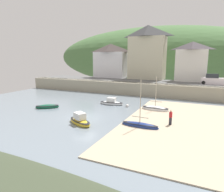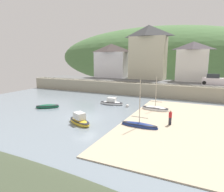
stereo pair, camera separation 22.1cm
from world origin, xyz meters
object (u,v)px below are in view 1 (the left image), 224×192
Objects in this scene: dinghy_open_wooden at (111,103)px; person_on_slipway at (171,117)px; waterfront_building_centre at (147,52)px; waterfront_building_right at (192,61)px; sailboat_far_left at (80,121)px; sailboat_blue_trim at (47,107)px; waterfront_building_left at (111,60)px; sailboat_white_hull at (155,109)px; mooring_buoy at (127,106)px; sailboat_tall_mast at (140,125)px; parked_car_near_slipway at (213,80)px.

dinghy_open_wooden is 11.79m from person_on_slipway.
person_on_slipway is at bearing -69.31° from waterfront_building_centre.
waterfront_building_right is 21.44m from dinghy_open_wooden.
waterfront_building_right is 29.92m from sailboat_far_left.
sailboat_blue_trim is (-17.93, -23.64, -6.31)m from waterfront_building_right.
waterfront_building_centre is at bearing 116.93° from sailboat_far_left.
waterfront_building_left is at bearing -180.00° from waterfront_building_centre.
dinghy_open_wooden is at bearing 178.14° from sailboat_white_hull.
waterfront_building_centre is (9.18, 0.00, 1.92)m from waterfront_building_left.
waterfront_building_right is at bearing 0.00° from waterfront_building_left.
mooring_buoy is at bearing 104.69° from sailboat_far_left.
waterfront_building_centre reaches higher than sailboat_white_hull.
person_on_slipway is at bearing 37.50° from sailboat_tall_mast.
parked_car_near_slipway is 2.58× the size of person_on_slipway.
parked_car_near_slipway is at bearing 66.40° from sailboat_white_hull.
parked_car_near_slipway is 20.22m from person_on_slipway.
sailboat_far_left is at bearing -109.20° from waterfront_building_right.
waterfront_building_centre is at bearing 0.00° from waterfront_building_left.
mooring_buoy is (1.98, -18.20, -8.33)m from waterfront_building_centre.
person_on_slipway is (2.82, 1.97, 0.73)m from sailboat_tall_mast.
waterfront_building_right is 5.00× the size of person_on_slipway.
sailboat_tall_mast is at bearing -85.25° from sailboat_white_hull.
waterfront_building_right is 19.80m from sailboat_white_hull.
waterfront_building_right is 2.41× the size of sailboat_blue_trim.
sailboat_white_hull is 6.30m from person_on_slipway.
waterfront_building_left is 22.30m from mooring_buoy.
sailboat_white_hull reaches higher than sailboat_far_left.
person_on_slipway is (-4.59, -19.56, -2.22)m from parked_car_near_slipway.
waterfront_building_right reaches higher than sailboat_tall_mast.
waterfront_building_right is at bearing 85.45° from sailboat_tall_mast.
sailboat_far_left is 0.73× the size of sailboat_tall_mast.
waterfront_building_centre is 1.48× the size of waterfront_building_right.
sailboat_blue_trim is at bearing -136.27° from parked_car_near_slipway.
sailboat_tall_mast reaches higher than dinghy_open_wooden.
dinghy_open_wooden is at bearing 170.11° from mooring_buoy.
waterfront_building_right is 30.33m from sailboat_blue_trim.
waterfront_building_right is 24.69m from person_on_slipway.
waterfront_building_centre is 20.12m from mooring_buoy.
waterfront_building_right reaches higher than sailboat_blue_trim.
sailboat_far_left is 2.38× the size of person_on_slipway.
sailboat_tall_mast is at bearing -97.12° from waterfront_building_right.
sailboat_white_hull reaches higher than person_on_slipway.
sailboat_blue_trim is 0.81× the size of parked_car_near_slipway.
mooring_buoy is at bearing -112.50° from waterfront_building_right.
sailboat_blue_trim is 15.51m from sailboat_white_hull.
waterfront_building_centre is 21.17m from sailboat_white_hull.
parked_car_near_slipway reaches higher than sailboat_blue_trim.
sailboat_far_left is 7.36× the size of mooring_buoy.
sailboat_white_hull is at bearing -17.40° from sailboat_blue_trim.
parked_car_near_slipway is at bearing 73.59° from sailboat_tall_mast.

